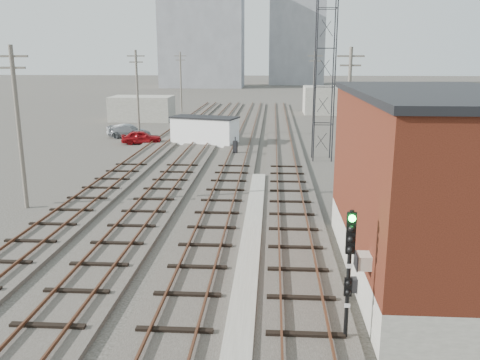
# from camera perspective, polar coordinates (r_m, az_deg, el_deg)

# --- Properties ---
(ground) EXTENTS (320.00, 320.00, 0.00)m
(ground) POSITION_cam_1_polar(r_m,az_deg,el_deg) (67.41, 2.50, 6.59)
(ground) COLOR #282621
(ground) RESTS_ON ground
(track_right) EXTENTS (3.20, 90.00, 0.39)m
(track_right) POSITION_cam_1_polar(r_m,az_deg,el_deg) (46.63, 4.99, 3.45)
(track_right) COLOR #332D28
(track_right) RESTS_ON ground
(track_mid_right) EXTENTS (3.20, 90.00, 0.39)m
(track_mid_right) POSITION_cam_1_polar(r_m,az_deg,el_deg) (46.71, 0.07, 3.52)
(track_mid_right) COLOR #332D28
(track_mid_right) RESTS_ON ground
(track_mid_left) EXTENTS (3.20, 90.00, 0.39)m
(track_mid_left) POSITION_cam_1_polar(r_m,az_deg,el_deg) (47.13, -4.80, 3.57)
(track_mid_left) COLOR #332D28
(track_mid_left) RESTS_ON ground
(track_left) EXTENTS (3.20, 90.00, 0.39)m
(track_left) POSITION_cam_1_polar(r_m,az_deg,el_deg) (47.88, -9.54, 3.59)
(track_left) COLOR #332D28
(track_left) RESTS_ON ground
(platform_curb) EXTENTS (0.90, 28.00, 0.26)m
(platform_curb) POSITION_cam_1_polar(r_m,az_deg,el_deg) (22.48, 1.11, -7.88)
(platform_curb) COLOR gray
(platform_curb) RESTS_ON ground
(brick_building) EXTENTS (6.54, 12.20, 7.22)m
(brick_building) POSITION_cam_1_polar(r_m,az_deg,el_deg) (20.40, 20.94, -0.75)
(brick_building) COLOR gray
(brick_building) RESTS_ON ground
(lattice_tower) EXTENTS (1.60, 1.60, 15.00)m
(lattice_tower) POSITION_cam_1_polar(r_m,az_deg,el_deg) (42.08, 9.50, 12.34)
(lattice_tower) COLOR black
(lattice_tower) RESTS_ON ground
(utility_pole_left_a) EXTENTS (1.80, 0.24, 9.00)m
(utility_pole_left_a) POSITION_cam_1_polar(r_m,az_deg,el_deg) (30.48, -23.62, 5.80)
(utility_pole_left_a) COLOR #595147
(utility_pole_left_a) RESTS_ON ground
(utility_pole_left_b) EXTENTS (1.80, 0.24, 9.00)m
(utility_pole_left_b) POSITION_cam_1_polar(r_m,az_deg,el_deg) (53.83, -11.44, 9.65)
(utility_pole_left_b) COLOR #595147
(utility_pole_left_b) RESTS_ON ground
(utility_pole_left_c) EXTENTS (1.80, 0.24, 9.00)m
(utility_pole_left_c) POSITION_cam_1_polar(r_m,az_deg,el_deg) (78.21, -6.66, 11.03)
(utility_pole_left_c) COLOR #595147
(utility_pole_left_c) RESTS_ON ground
(utility_pole_right_a) EXTENTS (1.80, 0.24, 9.00)m
(utility_pole_right_a) POSITION_cam_1_polar(r_m,az_deg,el_deg) (35.42, 12.05, 7.60)
(utility_pole_right_a) COLOR #595147
(utility_pole_right_a) RESTS_ON ground
(utility_pole_right_b) EXTENTS (1.80, 0.24, 9.00)m
(utility_pole_right_b) POSITION_cam_1_polar(r_m,az_deg,el_deg) (65.17, 8.32, 10.45)
(utility_pole_right_b) COLOR #595147
(utility_pole_right_b) RESTS_ON ground
(apartment_left) EXTENTS (22.00, 14.00, 30.00)m
(apartment_left) POSITION_cam_1_polar(r_m,az_deg,el_deg) (143.34, -4.24, 16.38)
(apartment_left) COLOR gray
(apartment_left) RESTS_ON ground
(apartment_right) EXTENTS (16.00, 12.00, 26.00)m
(apartment_right) POSITION_cam_1_polar(r_m,az_deg,el_deg) (157.07, 6.35, 15.37)
(apartment_right) COLOR gray
(apartment_right) RESTS_ON ground
(shed_left) EXTENTS (8.00, 5.00, 3.20)m
(shed_left) POSITION_cam_1_polar(r_m,az_deg,el_deg) (69.44, -10.93, 7.90)
(shed_left) COLOR gray
(shed_left) RESTS_ON ground
(shed_right) EXTENTS (6.00, 6.00, 4.00)m
(shed_right) POSITION_cam_1_polar(r_m,az_deg,el_deg) (77.51, 9.43, 8.85)
(shed_right) COLOR gray
(shed_right) RESTS_ON ground
(signal_mast) EXTENTS (0.40, 0.41, 4.17)m
(signal_mast) POSITION_cam_1_polar(r_m,az_deg,el_deg) (15.28, 12.15, -9.48)
(signal_mast) COLOR gray
(signal_mast) RESTS_ON ground
(switch_stand) EXTENTS (0.42, 0.42, 1.48)m
(switch_stand) POSITION_cam_1_polar(r_m,az_deg,el_deg) (44.20, -0.54, 3.72)
(switch_stand) COLOR black
(switch_stand) RESTS_ON ground
(site_trailer) EXTENTS (6.93, 4.53, 2.69)m
(site_trailer) POSITION_cam_1_polar(r_m,az_deg,el_deg) (49.79, -3.98, 5.59)
(site_trailer) COLOR white
(site_trailer) RESTS_ON ground
(car_red) EXTENTS (4.08, 2.27, 1.31)m
(car_red) POSITION_cam_1_polar(r_m,az_deg,el_deg) (50.86, -11.01, 4.74)
(car_red) COLOR maroon
(car_red) RESTS_ON ground
(car_silver) EXTENTS (4.34, 2.56, 1.35)m
(car_silver) POSITION_cam_1_polar(r_m,az_deg,el_deg) (55.41, -12.61, 5.41)
(car_silver) COLOR #9FA3A7
(car_silver) RESTS_ON ground
(car_grey) EXTENTS (4.53, 2.01, 1.29)m
(car_grey) POSITION_cam_1_polar(r_m,az_deg,el_deg) (54.81, -12.27, 5.31)
(car_grey) COLOR slate
(car_grey) RESTS_ON ground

